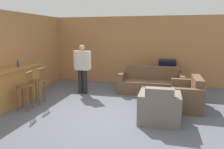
{
  "coord_description": "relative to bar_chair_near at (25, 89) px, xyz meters",
  "views": [
    {
      "loc": [
        1.24,
        -4.89,
        1.98
      ],
      "look_at": [
        -0.19,
        0.83,
        0.85
      ],
      "focal_mm": 35.0,
      "sensor_mm": 36.0,
      "label": 1
    }
  ],
  "objects": [
    {
      "name": "wall_left",
      "position": [
        -0.94,
        1.45,
        0.73
      ],
      "size": [
        0.08,
        8.56,
        2.6
      ],
      "color": "#B27A47",
      "rests_on": "ground_plane"
    },
    {
      "name": "bar_counter",
      "position": [
        -0.6,
        0.26,
        -0.05
      ],
      "size": [
        0.55,
        2.21,
        1.02
      ],
      "color": "#A87038",
      "rests_on": "ground_plane"
    },
    {
      "name": "person_by_window",
      "position": [
        0.85,
        1.87,
        0.33
      ],
      "size": [
        0.62,
        0.23,
        1.6
      ],
      "color": "black",
      "rests_on": "ground_plane"
    },
    {
      "name": "armchair_near",
      "position": [
        3.39,
        0.03,
        -0.25
      ],
      "size": [
        0.91,
        0.78,
        0.85
      ],
      "color": "#70665B",
      "rests_on": "ground_plane"
    },
    {
      "name": "loveseat_right",
      "position": [
        4.09,
        1.25,
        -0.25
      ],
      "size": [
        0.76,
        1.32,
        0.84
      ],
      "color": "brown",
      "rests_on": "ground_plane"
    },
    {
      "name": "tv",
      "position": [
        3.54,
        3.37,
        0.24
      ],
      "size": [
        0.62,
        0.43,
        0.45
      ],
      "color": "black",
      "rests_on": "tv_unit"
    },
    {
      "name": "tv_unit",
      "position": [
        3.54,
        3.37,
        -0.27
      ],
      "size": [
        1.0,
        0.55,
        0.58
      ],
      "color": "black",
      "rests_on": "ground_plane"
    },
    {
      "name": "ground_plane",
      "position": [
        2.25,
        0.17,
        -0.57
      ],
      "size": [
        24.0,
        24.0,
        0.0
      ],
      "primitive_type": "plane",
      "color": "#565B66"
    },
    {
      "name": "bar_chair_near",
      "position": [
        0.0,
        0.0,
        0.0
      ],
      "size": [
        0.45,
        0.45,
        1.02
      ],
      "color": "brown",
      "rests_on": "ground_plane"
    },
    {
      "name": "wall_back",
      "position": [
        2.25,
        3.73,
        0.73
      ],
      "size": [
        9.4,
        0.08,
        2.6
      ],
      "color": "#B27A47",
      "rests_on": "ground_plane"
    },
    {
      "name": "bar_chair_mid",
      "position": [
        0.0,
        0.58,
        0.0
      ],
      "size": [
        0.4,
        0.4,
        1.02
      ],
      "color": "brown",
      "rests_on": "ground_plane"
    },
    {
      "name": "book_on_table",
      "position": [
        3.13,
        1.24,
        -0.13
      ],
      "size": [
        0.22,
        0.16,
        0.03
      ],
      "color": "black",
      "rests_on": "coffee_table"
    },
    {
      "name": "coffee_table",
      "position": [
        3.11,
        1.19,
        -0.22
      ],
      "size": [
        0.56,
        0.86,
        0.42
      ],
      "color": "brown",
      "rests_on": "ground_plane"
    },
    {
      "name": "couch_far",
      "position": [
        3.04,
        2.42,
        -0.25
      ],
      "size": [
        2.08,
        0.82,
        0.87
      ],
      "color": "brown",
      "rests_on": "ground_plane"
    },
    {
      "name": "bottle",
      "position": [
        -0.63,
        0.63,
        0.56
      ],
      "size": [
        0.06,
        0.06,
        0.24
      ],
      "color": "#234293",
      "rests_on": "bar_counter"
    }
  ]
}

